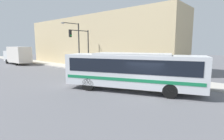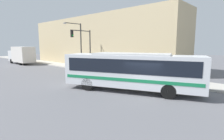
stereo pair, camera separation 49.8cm
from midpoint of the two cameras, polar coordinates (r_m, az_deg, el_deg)
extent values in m
plane|color=slate|center=(13.52, 10.43, -8.06)|extent=(120.00, 120.00, 0.00)
cube|color=#B7B2A8|center=(31.81, -16.10, 1.34)|extent=(3.00, 70.00, 0.17)
cube|color=tan|center=(31.98, -6.53, 9.11)|extent=(6.00, 31.95, 8.48)
cube|color=silver|center=(14.21, 5.54, -0.11)|extent=(6.31, 11.10, 2.52)
cube|color=black|center=(14.15, 5.56, 1.71)|extent=(6.03, 10.30, 1.07)
cube|color=#197F4C|center=(14.30, 5.51, -2.30)|extent=(6.19, 10.71, 0.24)
cube|color=silver|center=(14.08, 5.61, 5.16)|extent=(4.33, 6.44, 0.16)
cylinder|color=black|center=(16.56, -5.06, -3.04)|extent=(0.64, 1.08, 1.05)
cylinder|color=black|center=(14.61, -8.68, -4.64)|extent=(0.64, 1.08, 1.05)
cylinder|color=black|center=(15.12, 17.68, -4.50)|extent=(0.64, 1.08, 1.05)
cylinder|color=black|center=(12.96, 17.35, -6.60)|extent=(0.64, 1.08, 1.05)
cube|color=silver|center=(37.58, -28.37, 4.48)|extent=(2.43, 5.53, 2.90)
cube|color=silver|center=(41.21, -30.26, 4.01)|extent=(2.31, 2.15, 2.07)
cylinder|color=black|center=(40.58, -31.39, 2.41)|extent=(0.25, 0.90, 0.90)
cylinder|color=black|center=(36.34, -29.19, 2.02)|extent=(0.25, 0.90, 0.90)
cylinder|color=#999999|center=(20.46, 4.71, -1.08)|extent=(0.27, 0.27, 0.54)
sphere|color=#999999|center=(20.41, 4.73, -0.12)|extent=(0.25, 0.25, 0.25)
cylinder|color=#999999|center=(20.37, 5.05, -1.05)|extent=(0.12, 0.16, 0.12)
cylinder|color=#2D2D2D|center=(25.14, -8.29, 6.39)|extent=(0.16, 0.16, 5.58)
cylinder|color=#2D2D2D|center=(24.17, -11.36, 12.50)|extent=(3.20, 0.11, 0.11)
cube|color=black|center=(23.31, -14.09, 11.46)|extent=(0.30, 0.24, 0.90)
sphere|color=#19D83F|center=(23.18, -13.87, 10.93)|extent=(0.18, 0.18, 0.18)
cylinder|color=#2D2D2D|center=(21.87, -0.26, 0.30)|extent=(0.06, 0.06, 1.10)
cylinder|color=#4C4C51|center=(21.78, -0.27, 2.01)|extent=(0.14, 0.14, 0.22)
cylinder|color=#2D2D2D|center=(26.88, -11.25, 7.60)|extent=(0.18, 0.18, 6.67)
cylinder|color=#2D2D2D|center=(26.25, -13.81, 14.59)|extent=(2.65, 0.11, 0.11)
ellipsoid|color=gray|center=(25.49, -16.30, 14.51)|extent=(0.56, 0.28, 0.20)
camera|label=1|loc=(0.25, -90.84, -0.12)|focal=28.00mm
camera|label=2|loc=(0.25, 89.16, 0.12)|focal=28.00mm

